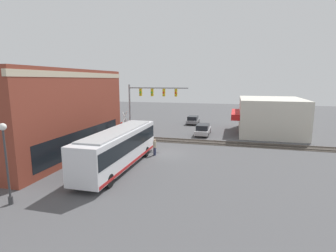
# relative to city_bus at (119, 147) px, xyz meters

# --- Properties ---
(ground_plane) EXTENTS (120.00, 120.00, 0.00)m
(ground_plane) POSITION_rel_city_bus_xyz_m (5.26, -2.80, -1.87)
(ground_plane) COLOR #4C4C4F
(brick_building) EXTENTS (17.01, 11.39, 8.60)m
(brick_building) POSITION_rel_city_bus_xyz_m (2.19, 10.36, 2.43)
(brick_building) COLOR brown
(brick_building) RESTS_ON ground
(shop_building) EXTENTS (10.82, 9.57, 5.01)m
(shop_building) POSITION_rel_city_bus_xyz_m (19.21, -14.44, 0.64)
(shop_building) COLOR beige
(shop_building) RESTS_ON ground
(city_bus) EXTENTS (11.94, 2.59, 3.38)m
(city_bus) POSITION_rel_city_bus_xyz_m (0.00, 0.00, 0.00)
(city_bus) COLOR silver
(city_bus) RESTS_ON ground
(traffic_signal_gantry) EXTENTS (0.42, 7.50, 7.03)m
(traffic_signal_gantry) POSITION_rel_city_bus_xyz_m (10.22, 0.78, 3.43)
(traffic_signal_gantry) COLOR gray
(traffic_signal_gantry) RESTS_ON ground
(crossing_signal) EXTENTS (1.41, 1.18, 3.81)m
(crossing_signal) POSITION_rel_city_bus_xyz_m (9.22, 3.42, 0.43)
(crossing_signal) COLOR gray
(crossing_signal) RESTS_ON ground
(streetlamp) EXTENTS (0.44, 0.44, 5.08)m
(streetlamp) POSITION_rel_city_bus_xyz_m (-8.01, 3.59, 1.16)
(streetlamp) COLOR #38383A
(streetlamp) RESTS_ON ground
(rail_track_near) EXTENTS (2.60, 60.00, 0.15)m
(rail_track_near) POSITION_rel_city_bus_xyz_m (11.26, -2.80, -1.84)
(rail_track_near) COLOR #332D28
(rail_track_near) RESTS_ON ground
(parked_car_silver) EXTENTS (4.77, 1.82, 1.50)m
(parked_car_silver) POSITION_rel_city_bus_xyz_m (15.73, -5.40, -1.17)
(parked_car_silver) COLOR #B7B7BC
(parked_car_silver) RESTS_ON ground
(parked_car_grey) EXTENTS (4.22, 1.82, 1.38)m
(parked_car_grey) POSITION_rel_city_bus_xyz_m (24.56, -2.60, -1.22)
(parked_car_grey) COLOR slate
(parked_car_grey) RESTS_ON ground
(pedestrian_at_crossing) EXTENTS (0.34, 0.34, 1.68)m
(pedestrian_at_crossing) POSITION_rel_city_bus_xyz_m (8.93, 2.01, -1.01)
(pedestrian_at_crossing) COLOR #473828
(pedestrian_at_crossing) RESTS_ON ground
(pedestrian_near_bus) EXTENTS (0.34, 0.34, 1.69)m
(pedestrian_near_bus) POSITION_rel_city_bus_xyz_m (4.40, -1.86, -1.01)
(pedestrian_near_bus) COLOR #2D3351
(pedestrian_near_bus) RESTS_ON ground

